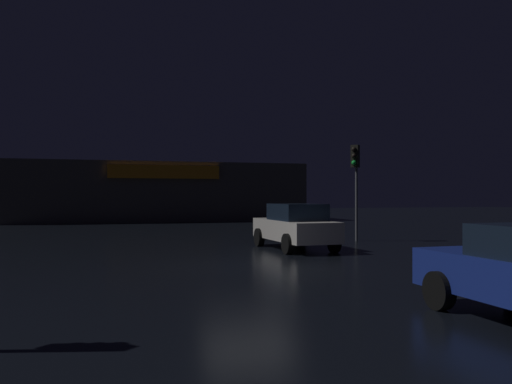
{
  "coord_description": "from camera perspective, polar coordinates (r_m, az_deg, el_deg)",
  "views": [
    {
      "loc": [
        -3.98,
        -14.07,
        1.92
      ],
      "look_at": [
        1.13,
        3.14,
        2.04
      ],
      "focal_mm": 37.46,
      "sensor_mm": 36.0,
      "label": 1
    }
  ],
  "objects": [
    {
      "name": "store_building",
      "position": [
        41.11,
        -10.3,
        -0.02
      ],
      "size": [
        21.37,
        6.87,
        4.33
      ],
      "color": "#4C4742",
      "rests_on": "ground"
    },
    {
      "name": "ground_plane",
      "position": [
        14.75,
        -0.76,
        -7.85
      ],
      "size": [
        120.0,
        120.0,
        0.0
      ],
      "primitive_type": "plane",
      "color": "black"
    },
    {
      "name": "car_near",
      "position": [
        19.09,
        4.2,
        -3.63
      ],
      "size": [
        2.01,
        4.48,
        1.62
      ],
      "color": "silver",
      "rests_on": "ground"
    },
    {
      "name": "traffic_signal_main",
      "position": [
        22.77,
        10.57,
        2.52
      ],
      "size": [
        0.42,
        0.42,
        4.03
      ],
      "color": "#595B60",
      "rests_on": "ground"
    }
  ]
}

